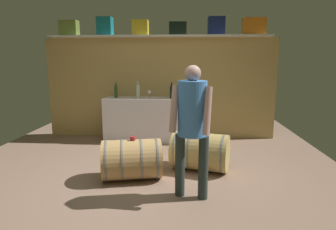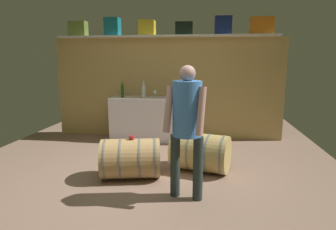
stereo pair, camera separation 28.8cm
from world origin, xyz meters
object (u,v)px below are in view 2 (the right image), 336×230
(tasting_cup, at_px, (132,137))
(winemaker_pouring, at_px, (187,119))
(wine_bottle_dark, at_px, (177,91))
(wine_glass, at_px, (155,92))
(wine_barrel_far, at_px, (200,152))
(toolcase_navy, at_px, (223,26))
(toolcase_orange, at_px, (262,26))
(wine_bottle_clear, at_px, (144,91))
(wine_barrel_near, at_px, (131,158))
(wine_bottle_green, at_px, (122,90))
(toolcase_yellow, at_px, (147,28))
(toolcase_olive, at_px, (78,29))
(toolcase_black, at_px, (184,29))
(toolcase_teal, at_px, (113,27))
(work_cabinet, at_px, (150,119))

(tasting_cup, distance_m, winemaker_pouring, 1.00)
(wine_bottle_dark, bearing_deg, tasting_cup, -102.87)
(wine_bottle_dark, distance_m, wine_glass, 0.46)
(wine_bottle_dark, height_order, wine_barrel_far, wine_bottle_dark)
(toolcase_navy, xyz_separation_m, toolcase_orange, (0.71, 0.00, -0.01))
(wine_bottle_clear, bearing_deg, wine_barrel_near, -83.52)
(wine_bottle_green, distance_m, tasting_cup, 2.07)
(toolcase_yellow, distance_m, toolcase_orange, 2.19)
(toolcase_olive, xyz_separation_m, tasting_cup, (1.64, -2.14, -1.66))
(toolcase_navy, height_order, wine_barrel_near, toolcase_navy)
(wine_barrel_near, bearing_deg, toolcase_olive, 115.32)
(wine_barrel_near, bearing_deg, toolcase_black, 63.79)
(wine_barrel_near, height_order, tasting_cup, tasting_cup)
(wine_bottle_dark, relative_size, wine_barrel_near, 0.35)
(wine_bottle_clear, height_order, wine_glass, wine_bottle_clear)
(toolcase_yellow, xyz_separation_m, tasting_cup, (0.21, -2.14, -1.65))
(toolcase_teal, distance_m, toolcase_black, 1.44)
(toolcase_teal, xyz_separation_m, tasting_cup, (0.91, -2.14, -1.69))
(toolcase_olive, relative_size, wine_glass, 2.45)
(toolcase_black, xyz_separation_m, work_cabinet, (-0.67, -0.17, -1.77))
(winemaker_pouring, bearing_deg, toolcase_navy, -86.62)
(toolcase_black, height_order, winemaker_pouring, toolcase_black)
(toolcase_orange, bearing_deg, toolcase_yellow, -178.28)
(work_cabinet, height_order, wine_bottle_green, wine_bottle_green)
(toolcase_olive, distance_m, toolcase_yellow, 1.44)
(toolcase_yellow, relative_size, tasting_cup, 4.30)
(toolcase_yellow, height_order, tasting_cup, toolcase_yellow)
(wine_barrel_far, bearing_deg, wine_glass, 136.27)
(work_cabinet, relative_size, winemaker_pouring, 1.00)
(toolcase_orange, relative_size, winemaker_pouring, 0.27)
(wine_glass, bearing_deg, wine_bottle_dark, -11.42)
(toolcase_black, xyz_separation_m, wine_barrel_far, (0.40, -1.74, -1.93))
(work_cabinet, height_order, wine_barrel_far, work_cabinet)
(toolcase_yellow, bearing_deg, wine_bottle_green, -155.92)
(toolcase_navy, distance_m, winemaker_pouring, 2.98)
(wine_barrel_near, bearing_deg, toolcase_yellow, 83.07)
(toolcase_olive, bearing_deg, work_cabinet, -2.60)
(work_cabinet, height_order, wine_bottle_clear, wine_bottle_clear)
(work_cabinet, bearing_deg, tasting_cup, -85.88)
(wine_barrel_far, bearing_deg, toolcase_yellow, 137.95)
(winemaker_pouring, bearing_deg, wine_bottle_green, -44.78)
(toolcase_yellow, relative_size, wine_bottle_clear, 0.93)
(winemaker_pouring, bearing_deg, wine_bottle_dark, -67.51)
(toolcase_orange, height_order, wine_barrel_near, toolcase_orange)
(toolcase_yellow, bearing_deg, winemaker_pouring, -71.30)
(wine_bottle_clear, relative_size, wine_barrel_near, 0.37)
(toolcase_olive, height_order, work_cabinet, toolcase_olive)
(wine_bottle_green, height_order, wine_barrel_near, wine_bottle_green)
(toolcase_olive, height_order, wine_bottle_green, toolcase_olive)
(wine_bottle_dark, bearing_deg, wine_glass, 168.58)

